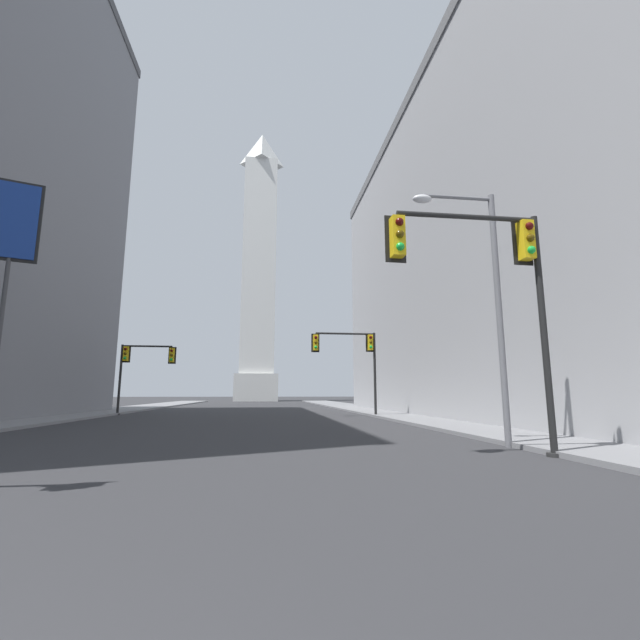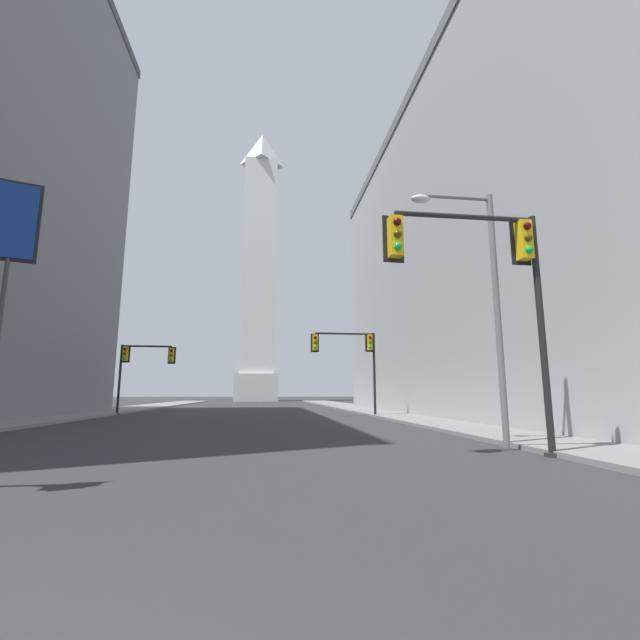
# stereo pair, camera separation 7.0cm
# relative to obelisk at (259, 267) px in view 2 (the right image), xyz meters

# --- Properties ---
(sidewalk_left) EXTENTS (5.00, 107.02, 0.15)m
(sidewalk_left) POSITION_rel_obelisk_xyz_m (-11.60, -57.08, -28.51)
(sidewalk_left) COLOR slate
(sidewalk_left) RESTS_ON ground_plane
(sidewalk_right) EXTENTS (5.00, 107.02, 0.15)m
(sidewalk_right) POSITION_rel_obelisk_xyz_m (11.60, -57.08, -28.51)
(sidewalk_right) COLOR slate
(sidewalk_right) RESTS_ON ground_plane
(building_right) EXTENTS (22.24, 47.02, 24.39)m
(building_right) POSITION_rel_obelisk_xyz_m (23.21, -62.83, -16.38)
(building_right) COLOR #9E9EA0
(building_right) RESTS_ON ground_plane
(obelisk) EXTENTS (8.71, 8.71, 59.81)m
(obelisk) POSITION_rel_obelisk_xyz_m (0.00, 0.00, 0.00)
(obelisk) COLOR silver
(obelisk) RESTS_ON ground_plane
(traffic_light_mid_right) EXTENTS (4.71, 0.50, 5.88)m
(traffic_light_mid_right) POSITION_rel_obelisk_xyz_m (7.92, -60.28, -24.11)
(traffic_light_mid_right) COLOR black
(traffic_light_mid_right) RESTS_ON ground_plane
(traffic_light_near_right) EXTENTS (4.47, 0.50, 6.49)m
(traffic_light_near_right) POSITION_rel_obelisk_xyz_m (7.75, -79.42, -23.66)
(traffic_light_near_right) COLOR black
(traffic_light_near_right) RESTS_ON ground_plane
(traffic_light_mid_left) EXTENTS (4.18, 0.50, 5.29)m
(traffic_light_mid_left) POSITION_rel_obelisk_xyz_m (-7.83, -55.55, -24.58)
(traffic_light_mid_left) COLOR black
(traffic_light_mid_left) RESTS_ON ground_plane
(street_lamp) EXTENTS (2.81, 0.36, 8.11)m
(street_lamp) POSITION_rel_obelisk_xyz_m (8.63, -77.41, -23.61)
(street_lamp) COLOR slate
(street_lamp) RESTS_ON ground_plane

